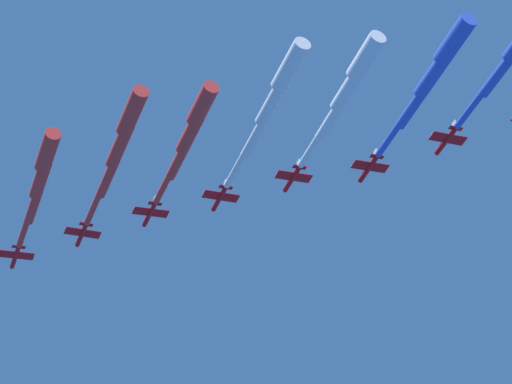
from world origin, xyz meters
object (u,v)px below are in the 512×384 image
object	(u,v)px
jet_lead	(40,180)
jet_starboard_mid	(346,91)
jet_port_inner	(119,146)
jet_starboard_inner	(189,135)
jet_port_outer	(431,76)
jet_port_mid	(271,103)

from	to	relation	value
jet_lead	jet_starboard_mid	xyz separation A→B (m)	(2.04, 69.32, 3.53)
jet_port_inner	jet_lead	bearing A→B (deg)	-97.93
jet_starboard_inner	jet_port_outer	xyz separation A→B (m)	(2.78, 52.13, -2.13)
jet_lead	jet_starboard_mid	size ratio (longest dim) A/B	1.02
jet_starboard_mid	jet_port_outer	xyz separation A→B (m)	(0.88, 17.36, -2.43)
jet_starboard_inner	jet_starboard_mid	world-z (taller)	jet_starboard_mid
jet_port_inner	jet_port_outer	xyz separation A→B (m)	(0.17, 66.90, -0.88)
jet_port_inner	jet_port_mid	bearing A→B (deg)	87.92
jet_port_inner	jet_port_outer	distance (m)	66.90
jet_lead	jet_starboard_mid	world-z (taller)	jet_starboard_mid
jet_starboard_mid	jet_port_outer	distance (m)	17.55
jet_port_mid	jet_port_outer	xyz separation A→B (m)	(-1.08, 32.61, -1.83)
jet_port_inner	jet_port_mid	size ratio (longest dim) A/B	1.00
jet_starboard_inner	jet_port_outer	size ratio (longest dim) A/B	0.97
jet_port_mid	jet_starboard_mid	bearing A→B (deg)	97.30
jet_starboard_mid	jet_port_outer	bearing A→B (deg)	87.10
jet_port_mid	jet_lead	bearing A→B (deg)	-94.23
jet_lead	jet_port_mid	bearing A→B (deg)	85.77
jet_lead	jet_starboard_inner	world-z (taller)	jet_starboard_inner
jet_port_outer	jet_port_inner	bearing A→B (deg)	-90.14
jet_starboard_inner	jet_port_mid	size ratio (longest dim) A/B	0.89
jet_lead	jet_port_inner	world-z (taller)	jet_port_inner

